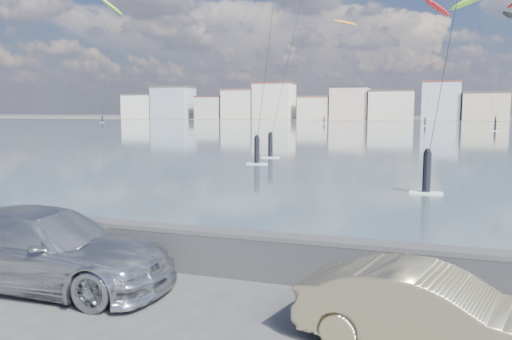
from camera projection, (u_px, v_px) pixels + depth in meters
The scene contains 11 objects.
ground at pixel (129, 320), 8.62m from camera, with size 700.00×700.00×0.00m, color #333335.
bay_water at pixel (395, 129), 94.88m from camera, with size 500.00×177.00×0.00m, color #394E58.
far_shore_strip at pixel (409, 119), 197.16m from camera, with size 500.00×60.00×0.00m, color #4C473D.
seawall at pixel (195, 247), 11.09m from camera, with size 400.00×0.36×1.08m.
far_buildings at pixel (412, 104), 182.84m from camera, with size 240.79×13.26×14.60m.
car_silver at pixel (46, 248), 10.22m from camera, with size 2.22×5.46×1.58m, color #AEB1B6.
car_champagne at pixel (431, 314), 7.29m from camera, with size 1.37×3.93×1.30m, color #C7B684.
kitesurfer_1 at pixel (437, 9), 116.59m from camera, with size 7.68×10.76×29.61m.
kitesurfer_5 at pixel (344, 25), 142.56m from camera, with size 8.52×11.34×29.79m.
kitesurfer_6 at pixel (111, 7), 154.58m from camera, with size 6.50×15.56×39.09m.
kitesurfer_10 at pixel (509, 16), 145.30m from camera, with size 7.33×17.23×32.13m.
Camera 1 is at (4.68, -7.14, 3.61)m, focal length 35.00 mm.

